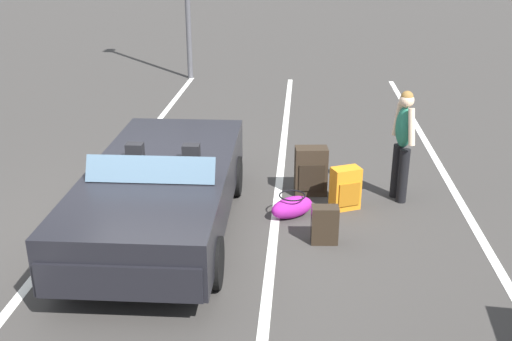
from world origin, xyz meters
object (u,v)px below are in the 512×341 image
at_px(convertible_car, 158,198).
at_px(suitcase_small_carryon, 325,225).
at_px(duffel_bag, 292,207).
at_px(traveler_person, 403,140).
at_px(suitcase_large_black, 311,171).
at_px(suitcase_medium_bright, 345,189).

bearing_deg(convertible_car, suitcase_small_carryon, 91.03).
xyz_separation_m(duffel_bag, traveler_person, (-0.74, 1.56, 0.77)).
distance_m(convertible_car, duffel_bag, 1.90).
relative_size(suitcase_large_black, suitcase_small_carryon, 1.48).
bearing_deg(suitcase_medium_bright, traveler_person, 92.02).
bearing_deg(convertible_car, duffel_bag, 113.82).
relative_size(suitcase_large_black, duffel_bag, 1.06).
relative_size(convertible_car, suitcase_large_black, 5.63).
distance_m(suitcase_small_carryon, duffel_bag, 0.83).
relative_size(suitcase_small_carryon, duffel_bag, 0.71).
relative_size(suitcase_medium_bright, traveler_person, 0.38).
distance_m(convertible_car, suitcase_small_carryon, 2.14).
distance_m(suitcase_medium_bright, traveler_person, 1.09).
height_order(suitcase_small_carryon, duffel_bag, suitcase_small_carryon).
xyz_separation_m(suitcase_medium_bright, traveler_person, (-0.39, 0.81, 0.62)).
distance_m(convertible_car, traveler_person, 3.60).
height_order(suitcase_medium_bright, traveler_person, traveler_person).
relative_size(convertible_car, suitcase_medium_bright, 6.73).
distance_m(suitcase_large_black, suitcase_medium_bright, 0.69).
bearing_deg(traveler_person, suitcase_small_carryon, 32.67).
xyz_separation_m(suitcase_large_black, duffel_bag, (0.83, -0.26, -0.21)).
height_order(convertible_car, traveler_person, traveler_person).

